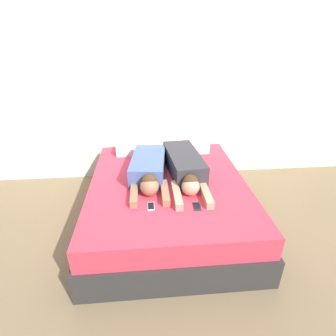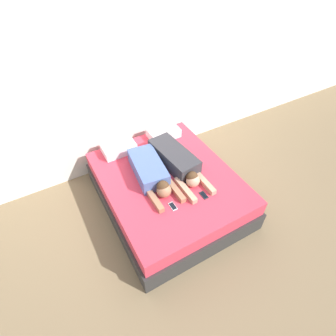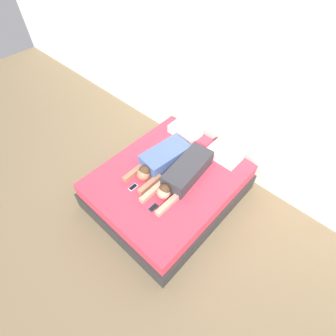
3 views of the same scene
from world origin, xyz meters
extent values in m
plane|color=#7F6B4C|center=(0.00, 0.00, 0.00)|extent=(12.00, 12.00, 0.00)
cube|color=white|center=(0.00, 1.16, 1.30)|extent=(12.00, 0.06, 2.60)
cube|color=#2D2D2D|center=(0.00, 0.00, 0.15)|extent=(1.70, 2.02, 0.30)
cube|color=#DB384C|center=(0.00, 0.00, 0.41)|extent=(1.64, 1.96, 0.23)
cube|color=white|center=(-0.37, 0.79, 0.59)|extent=(0.46, 0.31, 0.13)
cube|color=white|center=(0.37, 0.79, 0.59)|extent=(0.46, 0.31, 0.13)
cube|color=#4C66A5|center=(-0.20, 0.17, 0.63)|extent=(0.42, 0.73, 0.21)
sphere|color=#A37051|center=(-0.20, -0.26, 0.61)|extent=(0.18, 0.18, 0.18)
sphere|color=#4C331E|center=(-0.20, -0.24, 0.65)|extent=(0.15, 0.15, 0.15)
cube|color=#A37051|center=(-0.35, -0.29, 0.56)|extent=(0.07, 0.38, 0.07)
cube|color=#A37051|center=(-0.06, -0.29, 0.56)|extent=(0.07, 0.38, 0.07)
cube|color=#333338|center=(0.19, 0.18, 0.64)|extent=(0.40, 0.82, 0.23)
sphere|color=tan|center=(0.19, -0.29, 0.61)|extent=(0.18, 0.18, 0.18)
sphere|color=#4C331E|center=(0.19, -0.27, 0.65)|extent=(0.15, 0.15, 0.15)
cube|color=tan|center=(0.05, -0.34, 0.56)|extent=(0.07, 0.43, 0.07)
cube|color=tan|center=(0.33, -0.34, 0.56)|extent=(0.07, 0.43, 0.07)
cube|color=silver|center=(-0.20, -0.46, 0.53)|extent=(0.06, 0.13, 0.01)
cube|color=black|center=(-0.20, -0.46, 0.53)|extent=(0.05, 0.11, 0.00)
cube|color=#2D2D33|center=(0.22, -0.50, 0.53)|extent=(0.06, 0.13, 0.01)
cube|color=black|center=(0.22, -0.50, 0.53)|extent=(0.05, 0.11, 0.00)
camera|label=1|loc=(-0.21, -2.42, 1.92)|focal=28.00mm
camera|label=2|loc=(-1.18, -2.09, 2.99)|focal=28.00mm
camera|label=3|loc=(1.51, -1.64, 3.31)|focal=28.00mm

